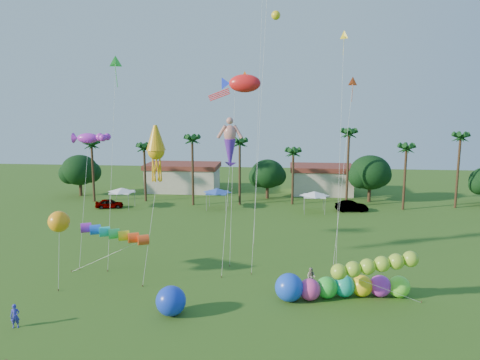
# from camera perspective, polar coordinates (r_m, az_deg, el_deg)

# --- Properties ---
(ground) EXTENTS (160.00, 160.00, 0.00)m
(ground) POSITION_cam_1_polar(r_m,az_deg,el_deg) (33.57, -1.76, -18.34)
(ground) COLOR #285116
(ground) RESTS_ON ground
(tree_line) EXTENTS (69.46, 8.91, 11.00)m
(tree_line) POSITION_cam_1_polar(r_m,az_deg,el_deg) (74.25, 5.32, 0.80)
(tree_line) COLOR #3A2819
(tree_line) RESTS_ON ground
(buildings_row) EXTENTS (35.00, 7.00, 4.00)m
(buildings_row) POSITION_cam_1_polar(r_m,az_deg,el_deg) (80.85, 0.60, -0.06)
(buildings_row) COLOR beige
(buildings_row) RESTS_ON ground
(tent_row) EXTENTS (31.00, 4.00, 0.60)m
(tent_row) POSITION_cam_1_polar(r_m,az_deg,el_deg) (67.70, -2.87, -1.36)
(tent_row) COLOR white
(tent_row) RESTS_ON ground
(car_a) EXTENTS (4.27, 2.55, 1.36)m
(car_a) POSITION_cam_1_polar(r_m,az_deg,el_deg) (71.69, -15.64, -2.78)
(car_a) COLOR #4C4C54
(car_a) RESTS_ON ground
(car_b) EXTENTS (4.63, 1.97, 1.49)m
(car_b) POSITION_cam_1_polar(r_m,az_deg,el_deg) (68.90, 13.44, -3.13)
(car_b) COLOR #4C4C54
(car_b) RESTS_ON ground
(spectator_a) EXTENTS (0.72, 0.59, 1.70)m
(spectator_a) POSITION_cam_1_polar(r_m,az_deg,el_deg) (37.57, -25.74, -14.72)
(spectator_a) COLOR #3031AB
(spectator_a) RESTS_ON ground
(spectator_b) EXTENTS (0.96, 0.89, 1.58)m
(spectator_b) POSITION_cam_1_polar(r_m,az_deg,el_deg) (41.47, 8.66, -11.58)
(spectator_b) COLOR gray
(spectator_b) RESTS_ON ground
(caterpillar_inflatable) EXTENTS (11.07, 3.83, 2.25)m
(caterpillar_inflatable) POSITION_cam_1_polar(r_m,az_deg,el_deg) (39.33, 11.77, -12.65)
(caterpillar_inflatable) COLOR #DD3A94
(caterpillar_inflatable) RESTS_ON ground
(blue_ball) EXTENTS (2.24, 2.24, 2.24)m
(blue_ball) POSITION_cam_1_polar(r_m,az_deg,el_deg) (36.08, -8.42, -14.37)
(blue_ball) COLOR blue
(blue_ball) RESTS_ON ground
(rainbow_tube) EXTENTS (9.03, 2.59, 4.13)m
(rainbow_tube) POSITION_cam_1_polar(r_m,az_deg,el_deg) (42.72, -13.86, -7.04)
(rainbow_tube) COLOR #E94919
(rainbow_tube) RESTS_ON ground
(green_worm) EXTENTS (10.06, 3.35, 3.47)m
(green_worm) POSITION_cam_1_polar(r_m,az_deg,el_deg) (37.47, 11.95, -10.89)
(green_worm) COLOR #98CB2D
(green_worm) RESTS_ON ground
(orange_ball_kite) EXTENTS (1.85, 2.37, 6.52)m
(orange_ball_kite) POSITION_cam_1_polar(r_m,az_deg,el_deg) (42.60, -21.20, -4.75)
(orange_ball_kite) COLOR #FF9B14
(orange_ball_kite) RESTS_ON ground
(merman_kite) EXTENTS (2.23, 4.56, 13.80)m
(merman_kite) POSITION_cam_1_polar(r_m,az_deg,el_deg) (43.66, -1.24, 4.21)
(merman_kite) COLOR tan
(merman_kite) RESTS_ON ground
(fish_kite) EXTENTS (5.06, 6.58, 18.42)m
(fish_kite) POSITION_cam_1_polar(r_m,az_deg,el_deg) (47.72, 0.59, 11.69)
(fish_kite) COLOR red
(fish_kite) RESTS_ON ground
(squid_kite) EXTENTS (2.15, 4.84, 13.70)m
(squid_kite) POSITION_cam_1_polar(r_m,az_deg,el_deg) (42.50, -10.19, 3.46)
(squid_kite) COLOR #EFA613
(squid_kite) RESTS_ON ground
(lobster_kite) EXTENTS (4.17, 5.43, 12.80)m
(lobster_kite) POSITION_cam_1_polar(r_m,az_deg,el_deg) (48.31, -18.05, 4.86)
(lobster_kite) COLOR #BF2AD3
(lobster_kite) RESTS_ON ground
(delta_kite_red) EXTENTS (2.40, 4.99, 18.07)m
(delta_kite_red) POSITION_cam_1_polar(r_m,az_deg,el_deg) (48.47, 13.54, 11.09)
(delta_kite_red) COLOR #CB4216
(delta_kite_red) RESTS_ON ground
(delta_kite_yellow) EXTENTS (0.93, 4.26, 22.27)m
(delta_kite_yellow) POSITION_cam_1_polar(r_m,az_deg,el_deg) (46.96, 12.53, 16.03)
(delta_kite_yellow) COLOR yellow
(delta_kite_yellow) RESTS_ON ground
(delta_kite_green) EXTENTS (1.35, 3.64, 19.86)m
(delta_kite_green) POSITION_cam_1_polar(r_m,az_deg,el_deg) (46.16, -14.94, 13.35)
(delta_kite_green) COLOR green
(delta_kite_green) RESTS_ON ground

